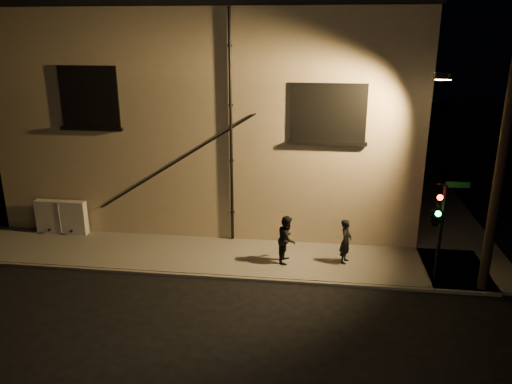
# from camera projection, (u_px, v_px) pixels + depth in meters

# --- Properties ---
(ground) EXTENTS (90.00, 90.00, 0.00)m
(ground) POSITION_uv_depth(u_px,v_px,m) (272.00, 281.00, 16.04)
(ground) COLOR black
(sidewalk) EXTENTS (21.00, 16.00, 0.12)m
(sidewalk) POSITION_uv_depth(u_px,v_px,m) (313.00, 230.00, 20.01)
(sidewalk) COLOR #5B5852
(sidewalk) RESTS_ON ground
(building) EXTENTS (16.20, 12.23, 8.80)m
(building) POSITION_uv_depth(u_px,v_px,m) (229.00, 104.00, 23.54)
(building) COLOR tan
(building) RESTS_ON ground
(utility_cabinet) EXTENTS (2.01, 0.34, 1.32)m
(utility_cabinet) POSITION_uv_depth(u_px,v_px,m) (62.00, 217.00, 19.38)
(utility_cabinet) COLOR #BBB8B2
(utility_cabinet) RESTS_ON sidewalk
(pedestrian_a) EXTENTS (0.53, 0.65, 1.55)m
(pedestrian_a) POSITION_uv_depth(u_px,v_px,m) (346.00, 241.00, 16.86)
(pedestrian_a) COLOR black
(pedestrian_a) RESTS_ON sidewalk
(pedestrian_b) EXTENTS (0.72, 0.87, 1.64)m
(pedestrian_b) POSITION_uv_depth(u_px,v_px,m) (287.00, 239.00, 16.92)
(pedestrian_b) COLOR black
(pedestrian_b) RESTS_ON sidewalk
(traffic_signal) EXTENTS (1.12, 1.87, 3.24)m
(traffic_signal) POSITION_uv_depth(u_px,v_px,m) (436.00, 216.00, 15.23)
(traffic_signal) COLOR black
(traffic_signal) RESTS_ON sidewalk
(streetlamp_pole) EXTENTS (2.02, 1.39, 6.99)m
(streetlamp_pole) POSITION_uv_depth(u_px,v_px,m) (495.00, 175.00, 14.36)
(streetlamp_pole) COLOR black
(streetlamp_pole) RESTS_ON ground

